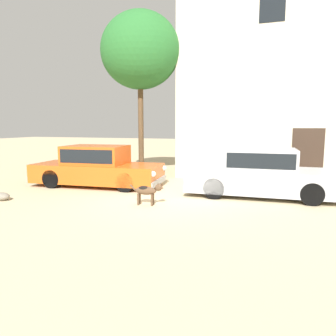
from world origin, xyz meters
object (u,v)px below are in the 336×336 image
parked_sedan_second (261,173)px  acacia_tree_left (140,51)px  parked_sedan_nearest (97,166)px  stray_dog_spotted (148,190)px

parked_sedan_second → acacia_tree_left: bearing=153.4°
parked_sedan_second → acacia_tree_left: (-5.02, 2.34, 4.50)m
parked_sedan_nearest → stray_dog_spotted: (2.80, -2.03, -0.31)m
stray_dog_spotted → parked_sedan_nearest: bearing=139.1°
parked_sedan_second → stray_dog_spotted: size_ratio=4.73×
parked_sedan_nearest → acacia_tree_left: acacia_tree_left is taller
parked_sedan_second → acacia_tree_left: size_ratio=0.69×
parked_sedan_nearest → stray_dog_spotted: size_ratio=4.90×
acacia_tree_left → parked_sedan_nearest: bearing=-106.5°
parked_sedan_nearest → acacia_tree_left: (0.72, 2.42, 4.51)m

